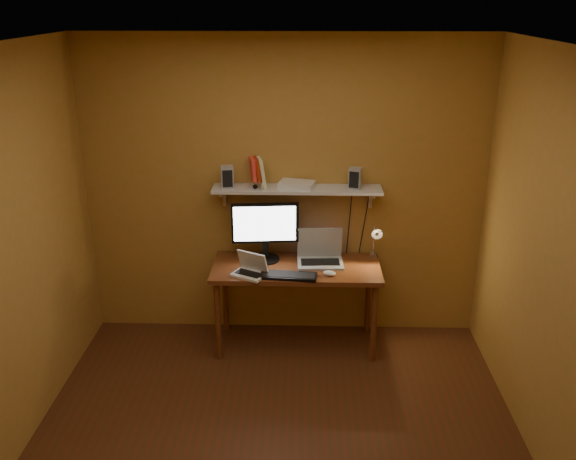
{
  "coord_description": "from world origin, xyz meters",
  "views": [
    {
      "loc": [
        0.18,
        -3.34,
        2.86
      ],
      "look_at": [
        0.05,
        1.18,
        1.11
      ],
      "focal_mm": 38.0,
      "sensor_mm": 36.0,
      "label": 1
    }
  ],
  "objects_px": {
    "laptop": "(320,254)",
    "desk_lamp": "(375,238)",
    "mouse": "(330,273)",
    "speaker_left": "(227,177)",
    "keyboard": "(289,276)",
    "desk": "(296,275)",
    "shelf_camera": "(256,186)",
    "wall_shelf": "(297,189)",
    "monitor": "(265,229)",
    "speaker_right": "(355,178)",
    "router": "(297,185)",
    "netbook": "(251,268)"
  },
  "relations": [
    {
      "from": "keyboard",
      "to": "shelf_camera",
      "type": "bearing_deg",
      "value": 134.17
    },
    {
      "from": "mouse",
      "to": "shelf_camera",
      "type": "distance_m",
      "value": 0.93
    },
    {
      "from": "wall_shelf",
      "to": "shelf_camera",
      "type": "relative_size",
      "value": 12.85
    },
    {
      "from": "keyboard",
      "to": "speaker_left",
      "type": "height_order",
      "value": "speaker_left"
    },
    {
      "from": "keyboard",
      "to": "desk_lamp",
      "type": "xyz_separation_m",
      "value": [
        0.72,
        0.34,
        0.2
      ]
    },
    {
      "from": "keyboard",
      "to": "mouse",
      "type": "xyz_separation_m",
      "value": [
        0.33,
        0.04,
        0.01
      ]
    },
    {
      "from": "monitor",
      "to": "netbook",
      "type": "bearing_deg",
      "value": -113.83
    },
    {
      "from": "netbook",
      "to": "desk_lamp",
      "type": "bearing_deg",
      "value": 43.7
    },
    {
      "from": "laptop",
      "to": "monitor",
      "type": "bearing_deg",
      "value": 174.14
    },
    {
      "from": "laptop",
      "to": "speaker_left",
      "type": "height_order",
      "value": "speaker_left"
    },
    {
      "from": "netbook",
      "to": "keyboard",
      "type": "bearing_deg",
      "value": 19.52
    },
    {
      "from": "mouse",
      "to": "shelf_camera",
      "type": "height_order",
      "value": "shelf_camera"
    },
    {
      "from": "keyboard",
      "to": "speaker_right",
      "type": "relative_size",
      "value": 2.61
    },
    {
      "from": "monitor",
      "to": "mouse",
      "type": "distance_m",
      "value": 0.67
    },
    {
      "from": "desk_lamp",
      "to": "speaker_left",
      "type": "relative_size",
      "value": 2.06
    },
    {
      "from": "mouse",
      "to": "speaker_left",
      "type": "relative_size",
      "value": 0.59
    },
    {
      "from": "shelf_camera",
      "to": "router",
      "type": "relative_size",
      "value": 0.39
    },
    {
      "from": "monitor",
      "to": "router",
      "type": "height_order",
      "value": "router"
    },
    {
      "from": "netbook",
      "to": "mouse",
      "type": "height_order",
      "value": "netbook"
    },
    {
      "from": "desk_lamp",
      "to": "speaker_right",
      "type": "relative_size",
      "value": 2.17
    },
    {
      "from": "netbook",
      "to": "speaker_left",
      "type": "distance_m",
      "value": 0.78
    },
    {
      "from": "mouse",
      "to": "speaker_right",
      "type": "height_order",
      "value": "speaker_right"
    },
    {
      "from": "monitor",
      "to": "wall_shelf",
      "type": "bearing_deg",
      "value": 9.66
    },
    {
      "from": "shelf_camera",
      "to": "router",
      "type": "xyz_separation_m",
      "value": [
        0.33,
        0.08,
        -0.01
      ]
    },
    {
      "from": "wall_shelf",
      "to": "laptop",
      "type": "relative_size",
      "value": 3.59
    },
    {
      "from": "desk",
      "to": "laptop",
      "type": "relative_size",
      "value": 3.59
    },
    {
      "from": "desk",
      "to": "mouse",
      "type": "xyz_separation_m",
      "value": [
        0.27,
        -0.17,
        0.11
      ]
    },
    {
      "from": "speaker_left",
      "to": "router",
      "type": "distance_m",
      "value": 0.58
    },
    {
      "from": "mouse",
      "to": "router",
      "type": "relative_size",
      "value": 0.38
    },
    {
      "from": "wall_shelf",
      "to": "desk_lamp",
      "type": "height_order",
      "value": "wall_shelf"
    },
    {
      "from": "laptop",
      "to": "wall_shelf",
      "type": "bearing_deg",
      "value": 151.59
    },
    {
      "from": "speaker_left",
      "to": "shelf_camera",
      "type": "height_order",
      "value": "speaker_left"
    },
    {
      "from": "desk",
      "to": "speaker_left",
      "type": "xyz_separation_m",
      "value": [
        -0.57,
        0.18,
        0.8
      ]
    },
    {
      "from": "laptop",
      "to": "netbook",
      "type": "distance_m",
      "value": 0.62
    },
    {
      "from": "desk_lamp",
      "to": "desk",
      "type": "bearing_deg",
      "value": -169.19
    },
    {
      "from": "desk",
      "to": "laptop",
      "type": "xyz_separation_m",
      "value": [
        0.2,
        0.1,
        0.16
      ]
    },
    {
      "from": "laptop",
      "to": "desk_lamp",
      "type": "distance_m",
      "value": 0.48
    },
    {
      "from": "monitor",
      "to": "keyboard",
      "type": "height_order",
      "value": "monitor"
    },
    {
      "from": "speaker_left",
      "to": "router",
      "type": "height_order",
      "value": "speaker_left"
    },
    {
      "from": "netbook",
      "to": "wall_shelf",
      "type": "bearing_deg",
      "value": 72.48
    },
    {
      "from": "netbook",
      "to": "shelf_camera",
      "type": "distance_m",
      "value": 0.67
    },
    {
      "from": "monitor",
      "to": "laptop",
      "type": "height_order",
      "value": "monitor"
    },
    {
      "from": "speaker_left",
      "to": "speaker_right",
      "type": "distance_m",
      "value": 1.05
    },
    {
      "from": "speaker_right",
      "to": "shelf_camera",
      "type": "distance_m",
      "value": 0.81
    },
    {
      "from": "mouse",
      "to": "speaker_left",
      "type": "distance_m",
      "value": 1.15
    },
    {
      "from": "desk",
      "to": "keyboard",
      "type": "distance_m",
      "value": 0.24
    },
    {
      "from": "desk_lamp",
      "to": "speaker_right",
      "type": "xyz_separation_m",
      "value": [
        -0.18,
        0.06,
        0.5
      ]
    },
    {
      "from": "monitor",
      "to": "mouse",
      "type": "relative_size",
      "value": 5.26
    },
    {
      "from": "keyboard",
      "to": "desk_lamp",
      "type": "distance_m",
      "value": 0.82
    },
    {
      "from": "speaker_right",
      "to": "router",
      "type": "bearing_deg",
      "value": -165.4
    }
  ]
}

